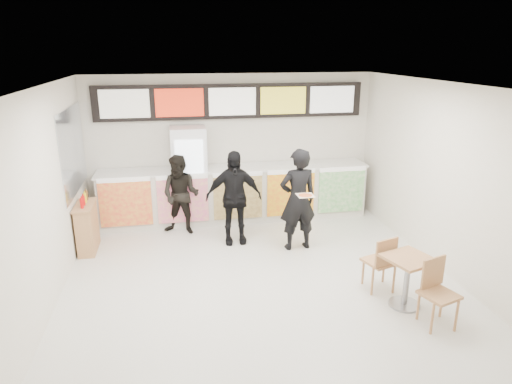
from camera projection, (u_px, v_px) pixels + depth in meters
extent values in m
plane|color=beige|center=(265.00, 292.00, 6.84)|extent=(7.00, 7.00, 0.00)
plane|color=white|center=(266.00, 87.00, 5.93)|extent=(7.00, 7.00, 0.00)
plane|color=silver|center=(232.00, 146.00, 9.67)|extent=(6.00, 0.00, 6.00)
plane|color=silver|center=(37.00, 210.00, 5.87)|extent=(0.00, 7.00, 7.00)
plane|color=silver|center=(459.00, 186.00, 6.91)|extent=(0.00, 7.00, 7.00)
cube|color=silver|center=(235.00, 194.00, 9.58)|extent=(5.50, 0.70, 1.10)
cube|color=silver|center=(235.00, 168.00, 9.41)|extent=(5.56, 0.76, 0.04)
cube|color=red|center=(126.00, 204.00, 8.82)|extent=(0.99, 0.02, 0.90)
cube|color=#D22E90|center=(183.00, 201.00, 9.02)|extent=(0.99, 0.02, 0.90)
cube|color=brown|center=(238.00, 197.00, 9.21)|extent=(0.99, 0.02, 0.90)
cube|color=yellow|center=(291.00, 194.00, 9.40)|extent=(0.99, 0.02, 0.90)
cube|color=#238F2B|center=(341.00, 192.00, 9.59)|extent=(0.99, 0.02, 0.90)
cube|color=black|center=(232.00, 101.00, 9.30)|extent=(5.50, 0.12, 0.70)
cube|color=beige|center=(124.00, 104.00, 8.87)|extent=(0.95, 0.02, 0.55)
cube|color=red|center=(180.00, 103.00, 9.05)|extent=(0.95, 0.02, 0.55)
cube|color=white|center=(232.00, 102.00, 9.24)|extent=(0.95, 0.02, 0.55)
cube|color=gold|center=(283.00, 101.00, 9.42)|extent=(0.95, 0.02, 0.55)
cube|color=white|center=(332.00, 100.00, 9.61)|extent=(0.95, 0.02, 0.55)
cube|color=white|center=(190.00, 176.00, 9.30)|extent=(0.70, 0.65, 2.00)
cube|color=white|center=(190.00, 178.00, 8.97)|extent=(0.54, 0.02, 1.50)
cylinder|color=green|center=(181.00, 207.00, 9.15)|extent=(0.07, 0.07, 0.22)
cylinder|color=orange|center=(188.00, 206.00, 9.17)|extent=(0.07, 0.07, 0.22)
cylinder|color=red|center=(195.00, 206.00, 9.20)|extent=(0.07, 0.07, 0.22)
cylinder|color=blue|center=(202.00, 205.00, 9.22)|extent=(0.07, 0.07, 0.22)
cylinder|color=orange|center=(180.00, 188.00, 9.03)|extent=(0.07, 0.07, 0.22)
cylinder|color=red|center=(187.00, 188.00, 9.06)|extent=(0.07, 0.07, 0.22)
cylinder|color=blue|center=(194.00, 188.00, 9.08)|extent=(0.07, 0.07, 0.22)
cylinder|color=green|center=(201.00, 187.00, 9.11)|extent=(0.07, 0.07, 0.22)
cylinder|color=red|center=(179.00, 170.00, 8.92)|extent=(0.07, 0.07, 0.22)
cylinder|color=blue|center=(186.00, 170.00, 8.94)|extent=(0.07, 0.07, 0.22)
cylinder|color=green|center=(193.00, 169.00, 8.97)|extent=(0.07, 0.07, 0.22)
cylinder|color=orange|center=(201.00, 169.00, 8.99)|extent=(0.07, 0.07, 0.22)
cylinder|color=blue|center=(178.00, 151.00, 8.80)|extent=(0.07, 0.07, 0.22)
cylinder|color=green|center=(185.00, 151.00, 8.83)|extent=(0.07, 0.07, 0.22)
cylinder|color=orange|center=(193.00, 150.00, 8.85)|extent=(0.07, 0.07, 0.22)
cylinder|color=red|center=(200.00, 150.00, 8.88)|extent=(0.07, 0.07, 0.22)
cube|color=#B2B7BF|center=(73.00, 151.00, 8.09)|extent=(0.01, 2.00, 1.50)
imported|color=black|center=(298.00, 200.00, 8.07)|extent=(0.71, 0.50, 1.85)
imported|color=black|center=(181.00, 195.00, 8.80)|extent=(0.93, 0.84, 1.56)
imported|color=black|center=(234.00, 197.00, 8.35)|extent=(1.03, 0.44, 1.75)
cube|color=beige|center=(305.00, 195.00, 7.58)|extent=(0.28, 0.28, 0.01)
cone|color=#CC7233|center=(305.00, 195.00, 7.57)|extent=(0.36, 0.36, 0.02)
cube|color=tan|center=(409.00, 259.00, 6.26)|extent=(0.75, 0.75, 0.04)
cylinder|color=gray|center=(406.00, 283.00, 6.37)|extent=(0.08, 0.08, 0.72)
cylinder|color=gray|center=(404.00, 304.00, 6.48)|extent=(0.44, 0.44, 0.03)
cube|color=tan|center=(439.00, 295.00, 5.88)|extent=(0.53, 0.53, 0.04)
cube|color=tan|center=(433.00, 272.00, 5.99)|extent=(0.39, 0.15, 0.42)
cube|color=tan|center=(379.00, 261.00, 6.80)|extent=(0.53, 0.53, 0.04)
cube|color=tan|center=(386.00, 253.00, 6.56)|extent=(0.39, 0.15, 0.42)
cube|color=tan|center=(87.00, 228.00, 8.12)|extent=(0.28, 0.74, 0.84)
cube|color=tan|center=(85.00, 205.00, 7.99)|extent=(0.32, 0.78, 0.04)
cylinder|color=red|center=(82.00, 204.00, 7.77)|extent=(0.06, 0.06, 0.17)
cylinder|color=red|center=(83.00, 201.00, 7.91)|extent=(0.06, 0.06, 0.17)
cylinder|color=yellow|center=(85.00, 198.00, 8.06)|extent=(0.06, 0.06, 0.17)
cylinder|color=brown|center=(86.00, 195.00, 8.20)|extent=(0.06, 0.06, 0.17)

